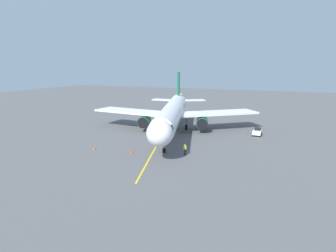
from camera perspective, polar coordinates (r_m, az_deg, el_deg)
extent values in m
plane|color=#565659|center=(57.62, -0.41, -1.32)|extent=(220.00, 220.00, 0.00)
cube|color=yellow|center=(52.31, -1.61, -2.67)|extent=(11.69, 38.39, 0.01)
cylinder|color=white|center=(56.88, 0.88, 2.72)|extent=(13.38, 33.66, 3.80)
ellipsoid|color=white|center=(39.13, -1.63, -1.45)|extent=(4.60, 4.87, 3.61)
cone|color=white|center=(75.15, 2.21, 4.92)|extent=(4.14, 3.85, 3.42)
cube|color=black|center=(40.36, -1.36, -0.24)|extent=(3.55, 2.46, 0.90)
cube|color=white|center=(60.50, 9.28, 2.53)|extent=(16.56, 14.71, 0.36)
cylinder|color=#146B47|center=(57.99, 6.68, 0.71)|extent=(3.18, 3.92, 2.30)
cylinder|color=black|center=(56.27, 6.69, 0.37)|extent=(2.07, 0.79, 2.10)
cube|color=white|center=(61.96, -6.68, 2.82)|extent=(17.46, 6.77, 0.36)
cylinder|color=#146B47|center=(59.03, -4.65, 0.94)|extent=(3.18, 3.92, 2.30)
cylinder|color=black|center=(57.35, -4.98, 0.62)|extent=(2.07, 0.79, 2.10)
cube|color=#146B47|center=(71.81, 2.06, 7.65)|extent=(1.72, 4.70, 7.20)
cube|color=white|center=(71.65, 4.59, 5.04)|extent=(6.63, 5.61, 0.24)
cube|color=white|center=(72.11, -0.52, 5.12)|extent=(6.45, 2.55, 0.24)
cylinder|color=slate|center=(44.22, -0.78, -3.05)|extent=(0.24, 0.24, 2.77)
cylinder|color=black|center=(44.59, -0.77, -4.77)|extent=(0.63, 0.80, 0.70)
cylinder|color=slate|center=(60.02, 3.61, 1.08)|extent=(0.24, 0.24, 2.77)
cylinder|color=black|center=(60.30, 3.60, -0.22)|extent=(0.75, 1.18, 1.10)
cylinder|color=slate|center=(60.48, -1.31, 1.18)|extent=(0.24, 0.24, 2.77)
cylinder|color=black|center=(60.75, -1.31, -0.11)|extent=(0.75, 1.18, 1.10)
cylinder|color=#23232D|center=(43.39, 3.32, -5.14)|extent=(0.26, 0.26, 0.88)
cube|color=#D8EA19|center=(43.18, 3.34, -4.20)|extent=(0.44, 0.35, 0.60)
cube|color=silver|center=(43.18, 3.34, -4.20)|extent=(0.46, 0.37, 0.10)
sphere|color=#9E7051|center=(43.06, 3.34, -3.66)|extent=(0.22, 0.22, 0.22)
cube|color=white|center=(57.55, 17.02, -1.19)|extent=(1.54, 2.32, 0.70)
cube|color=black|center=(57.71, 17.09, -0.55)|extent=(1.11, 0.92, 0.50)
cylinder|color=black|center=(56.78, 17.54, -1.76)|extent=(0.26, 0.60, 0.60)
cylinder|color=black|center=(56.93, 16.25, -1.65)|extent=(0.26, 0.60, 0.60)
cylinder|color=black|center=(58.33, 17.72, -1.42)|extent=(0.26, 0.60, 0.60)
cylinder|color=black|center=(58.47, 16.46, -1.31)|extent=(0.26, 0.60, 0.60)
cone|color=#F2590F|center=(44.46, -7.20, -5.02)|extent=(0.32, 0.32, 0.55)
cone|color=#F2590F|center=(47.38, -14.24, -4.24)|extent=(0.32, 0.32, 0.55)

